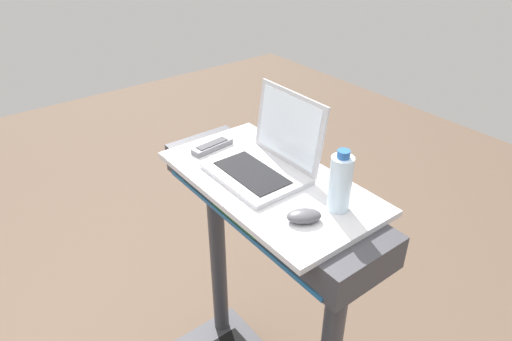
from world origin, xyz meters
TOP-DOWN VIEW (x-y plane):
  - desk_board at (0.00, 0.70)m, footprint 0.75×0.40m
  - laptop at (-0.04, 0.72)m, footprint 0.31×0.28m
  - computer_mouse at (0.23, 0.64)m, footprint 0.10×0.12m
  - water_bottle at (0.25, 0.76)m, footprint 0.07×0.07m
  - tv_remote at (-0.28, 0.67)m, footprint 0.06×0.16m

SIDE VIEW (x-z plane):
  - desk_board at x=0.00m, z-range 1.15..1.17m
  - tv_remote at x=-0.28m, z-range 1.17..1.19m
  - computer_mouse at x=0.23m, z-range 1.17..1.20m
  - laptop at x=-0.04m, z-range 1.09..1.35m
  - water_bottle at x=0.25m, z-range 1.16..1.36m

